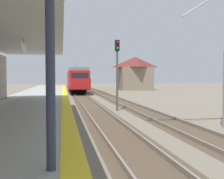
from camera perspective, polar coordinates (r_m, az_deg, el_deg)
station_platform at (r=16.82m, az=-16.93°, el=-4.55°), size 5.00×80.00×0.91m
track_pair_nearest_platform at (r=20.84m, az=-3.42°, el=-4.21°), size 2.34×120.00×0.16m
track_pair_middle at (r=21.50m, az=5.64°, el=-4.01°), size 2.34×120.00×0.16m
approaching_train at (r=47.83m, az=-7.14°, el=2.11°), size 2.93×19.60×4.76m
rail_signal_post at (r=20.76m, az=1.05°, el=4.46°), size 0.32×0.34×5.20m
catenary_pylon_far_side at (r=14.74m, az=21.59°, el=6.68°), size 5.00×0.40×7.50m
distant_trackside_house at (r=54.75m, az=4.72°, el=3.38°), size 6.60×5.28×6.40m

